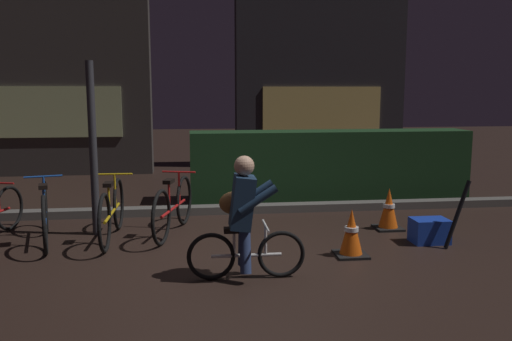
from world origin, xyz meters
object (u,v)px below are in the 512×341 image
at_px(parked_bike_center_left, 112,212).
at_px(cyclist, 243,217).
at_px(parked_bike_center_right, 173,207).
at_px(closed_umbrella, 457,214).
at_px(traffic_cone_near, 351,233).
at_px(parked_bike_left_mid, 45,214).
at_px(traffic_cone_far, 389,210).
at_px(blue_crate, 429,231).
at_px(street_post, 93,149).

relative_size(parked_bike_center_left, cyclist, 1.41).
bearing_deg(parked_bike_center_right, closed_umbrella, -92.43).
bearing_deg(traffic_cone_near, parked_bike_left_mid, 164.46).
relative_size(parked_bike_center_left, traffic_cone_far, 3.11).
xyz_separation_m(parked_bike_left_mid, parked_bike_center_left, (0.81, 0.02, 0.00)).
bearing_deg(parked_bike_left_mid, traffic_cone_near, -119.36).
xyz_separation_m(parked_bike_center_right, cyclist, (0.74, -1.77, 0.27)).
distance_m(parked_bike_center_right, traffic_cone_far, 2.89).
relative_size(traffic_cone_near, blue_crate, 1.25).
relative_size(parked_bike_center_left, traffic_cone_near, 3.20).
height_order(street_post, closed_umbrella, street_post).
height_order(traffic_cone_far, cyclist, cyclist).
bearing_deg(parked_bike_center_left, parked_bike_center_right, -74.79).
bearing_deg(parked_bike_center_right, street_post, 99.31).
distance_m(traffic_cone_far, blue_crate, 0.75).
bearing_deg(parked_bike_left_mid, parked_bike_center_right, -96.46).
bearing_deg(traffic_cone_far, parked_bike_center_left, -178.87).
xyz_separation_m(traffic_cone_near, traffic_cone_far, (0.86, 1.09, 0.01)).
distance_m(parked_bike_left_mid, cyclist, 2.80).
xyz_separation_m(parked_bike_center_left, cyclist, (1.50, -1.58, 0.26)).
bearing_deg(blue_crate, parked_bike_center_right, 165.75).
bearing_deg(blue_crate, closed_umbrella, -48.75).
bearing_deg(parked_bike_center_left, blue_crate, -97.56).
bearing_deg(street_post, parked_bike_center_right, -5.57).
distance_m(parked_bike_center_right, blue_crate, 3.26).
height_order(parked_bike_center_right, cyclist, cyclist).
relative_size(parked_bike_center_left, parked_bike_center_right, 1.05).
bearing_deg(traffic_cone_near, parked_bike_center_left, 160.01).
height_order(parked_bike_center_left, parked_bike_center_right, parked_bike_center_left).
relative_size(street_post, traffic_cone_far, 3.98).
relative_size(parked_bike_center_left, blue_crate, 3.98).
xyz_separation_m(street_post, parked_bike_center_left, (0.25, -0.28, -0.76)).
distance_m(parked_bike_center_right, closed_umbrella, 3.54).
xyz_separation_m(parked_bike_center_right, closed_umbrella, (3.38, -1.05, 0.05)).
distance_m(parked_bike_center_left, blue_crate, 3.97).
distance_m(parked_bike_left_mid, traffic_cone_near, 3.73).
bearing_deg(blue_crate, cyclist, -158.18).
bearing_deg(cyclist, parked_bike_center_right, 113.46).
height_order(cyclist, closed_umbrella, cyclist).
distance_m(parked_bike_center_left, closed_umbrella, 4.22).
bearing_deg(parked_bike_center_left, closed_umbrella, -100.45).
relative_size(parked_bike_center_right, traffic_cone_far, 2.98).
distance_m(cyclist, closed_umbrella, 2.74).
distance_m(parked_bike_center_left, traffic_cone_near, 2.97).
bearing_deg(traffic_cone_near, street_post, 156.82).
xyz_separation_m(traffic_cone_near, blue_crate, (1.13, 0.40, -0.11)).
distance_m(parked_bike_left_mid, parked_bike_center_right, 1.58).
bearing_deg(street_post, blue_crate, -12.20).
xyz_separation_m(traffic_cone_far, blue_crate, (0.27, -0.69, -0.12)).
height_order(street_post, parked_bike_center_left, street_post).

